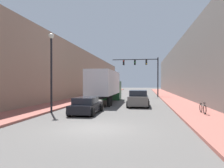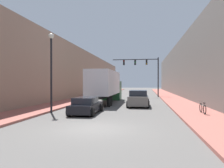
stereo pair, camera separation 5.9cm
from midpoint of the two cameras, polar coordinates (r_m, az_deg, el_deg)
ground_plane at (r=11.90m, az=-4.48°, el=-11.53°), size 200.00×200.00×0.00m
sidewalk_right at (r=41.61m, az=14.36°, el=-2.97°), size 3.42×80.00×0.15m
sidewalk_left at (r=42.46m, az=-4.12°, el=-2.90°), size 3.42×80.00×0.15m
building_right at (r=42.34m, az=20.74°, el=3.61°), size 6.00×80.00×9.80m
building_left at (r=43.72m, az=-10.16°, el=2.70°), size 6.00×80.00×8.55m
semi_truck at (r=26.88m, az=-1.49°, el=-0.31°), size 2.53×11.74×3.82m
sedan_car at (r=17.49m, az=-6.69°, el=-5.64°), size 2.01×4.40×1.31m
suv_car at (r=22.80m, az=6.99°, el=-3.83°), size 2.21×4.40×1.68m
traffic_signal_gantry at (r=38.68m, az=8.81°, el=4.01°), size 8.06×0.35×6.86m
street_lamp at (r=18.49m, az=-15.50°, el=5.69°), size 0.44×0.44×6.47m
parked_bicycle at (r=17.80m, az=22.70°, el=-5.88°), size 0.44×1.83×0.86m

